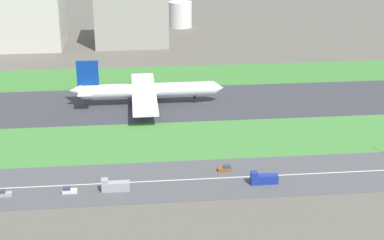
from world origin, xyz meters
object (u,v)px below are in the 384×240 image
car_1 (69,190)px  hangar_building (131,14)px  truck_1 (115,186)px  fuel_tank_west (180,14)px  car_3 (225,168)px  truck_0 (263,179)px  car_0 (4,193)px  airliner (145,90)px

car_1 → hangar_building: hangar_building is taller
truck_1 → fuel_tank_west: bearing=-99.6°
car_3 → car_1: size_ratio=1.00×
car_3 → truck_0: size_ratio=0.52×
car_1 → truck_0: truck_0 is taller
car_3 → car_0: 68.35m
airliner → fuel_tank_west: bearing=79.7°
fuel_tank_west → car_1: bearing=-102.8°
car_0 → car_3: bearing=-171.6°
hangar_building → fuel_tank_west: size_ratio=2.49×
car_0 → truck_0: (77.80, -0.00, 0.75)m
car_1 → truck_1: truck_1 is taller
airliner → truck_1: airliner is taller
airliner → hangar_building: size_ratio=1.53×
truck_1 → fuel_tank_west: fuel_tank_west is taller
airliner → truck_1: 78.95m
car_0 → truck_1: bearing=180.0°
truck_1 → car_0: bearing=-0.0°
truck_1 → airliner: bearing=-98.3°
car_3 → car_1: same height
car_0 → truck_0: 77.80m
car_0 → truck_1: 32.53m
truck_1 → fuel_tank_west: size_ratio=0.49×
hangar_building → car_0: bearing=-101.6°
truck_1 → hangar_building: (7.04, 192.00, 16.11)m
airliner → truck_0: airliner is taller
car_0 → truck_1: (32.53, -0.00, 0.75)m
car_3 → truck_1: (-35.09, -10.00, 0.75)m
car_0 → fuel_tank_west: size_ratio=0.26×
car_1 → truck_0: (58.85, -0.00, 0.75)m
car_0 → hangar_building: bearing=-101.6°
truck_1 → truck_0: size_ratio=1.00×
car_1 → car_0: same height
car_1 → hangar_building: (20.62, 192.00, 16.86)m
truck_0 → fuel_tank_west: bearing=-88.8°
truck_0 → hangar_building: size_ratio=0.20×
airliner → car_3: airliner is taller
truck_1 → fuel_tank_west: (40.12, 237.00, 6.88)m
car_3 → hangar_building: size_ratio=0.10×
truck_1 → hangar_building: hangar_building is taller
car_3 → hangar_building: bearing=98.8°
car_3 → hangar_building: (-28.05, 182.00, 16.86)m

